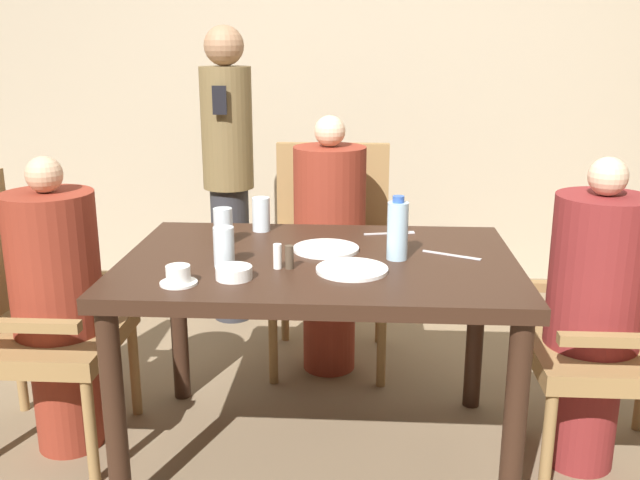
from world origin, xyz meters
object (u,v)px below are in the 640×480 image
at_px(teacup_with_saucer, 178,276).
at_px(glass_tall_mid, 224,247).
at_px(bowl_small, 234,273).
at_px(water_bottle, 398,230).
at_px(chair_far_side, 331,248).
at_px(diner_in_far_chair, 329,243).
at_px(diner_in_left_chair, 58,304).
at_px(plate_main_right, 352,269).
at_px(chair_left_side, 17,310).
at_px(standing_host, 228,168).
at_px(glass_tall_near, 261,214).
at_px(chair_right_side, 637,325).
at_px(plate_main_left, 326,249).
at_px(diner_in_right_chair, 593,313).
at_px(glass_tall_far, 223,226).

relative_size(teacup_with_saucer, glass_tall_mid, 0.87).
relative_size(bowl_small, water_bottle, 0.52).
height_order(chair_far_side, diner_in_far_chair, diner_in_far_chair).
xyz_separation_m(diner_in_left_chair, plate_main_right, (1.06, -0.15, 0.20)).
distance_m(chair_left_side, diner_in_left_chair, 0.16).
bearing_deg(standing_host, glass_tall_near, -72.17).
bearing_deg(glass_tall_mid, teacup_with_saucer, -119.02).
bearing_deg(water_bottle, glass_tall_mid, -168.87).
relative_size(diner_in_left_chair, water_bottle, 5.00).
height_order(diner_in_left_chair, diner_in_far_chair, diner_in_far_chair).
bearing_deg(chair_far_side, glass_tall_near, -115.06).
height_order(chair_right_side, water_bottle, chair_right_side).
bearing_deg(diner_in_left_chair, plate_main_left, 5.21).
relative_size(chair_left_side, chair_far_side, 1.00).
height_order(diner_in_left_chair, standing_host, standing_host).
relative_size(diner_in_far_chair, bowl_small, 10.15).
bearing_deg(teacup_with_saucer, bowl_small, 21.17).
height_order(diner_in_left_chair, diner_in_right_chair, diner_in_right_chair).
xyz_separation_m(chair_left_side, diner_in_right_chair, (2.05, 0.00, 0.04)).
bearing_deg(bowl_small, teacup_with_saucer, -158.83).
bearing_deg(chair_far_side, bowl_small, -102.71).
bearing_deg(chair_right_side, glass_tall_mid, -175.35).
bearing_deg(glass_tall_mid, glass_tall_far, 101.57).
bearing_deg(glass_tall_mid, chair_right_side, 4.65).
bearing_deg(plate_main_left, plate_main_right, -67.39).
relative_size(chair_far_side, glass_tall_mid, 7.59).
relative_size(standing_host, water_bottle, 7.07).
height_order(diner_in_far_chair, chair_right_side, diner_in_far_chair).
distance_m(diner_in_right_chair, plate_main_left, 0.95).
bearing_deg(teacup_with_saucer, chair_right_side, 11.41).
bearing_deg(water_bottle, plate_main_left, 160.16).
relative_size(plate_main_right, teacup_with_saucer, 2.04).
distance_m(water_bottle, glass_tall_mid, 0.59).
relative_size(plate_main_left, water_bottle, 1.07).
xyz_separation_m(bowl_small, glass_tall_far, (-0.11, 0.40, 0.05)).
xyz_separation_m(diner_in_left_chair, glass_tall_mid, (0.64, -0.11, 0.26)).
relative_size(diner_in_left_chair, glass_tall_mid, 8.28).
bearing_deg(chair_far_side, chair_left_side, -141.36).
xyz_separation_m(diner_in_right_chair, plate_main_left, (-0.93, 0.09, 0.19)).
height_order(plate_main_left, plate_main_right, same).
relative_size(plate_main_left, teacup_with_saucer, 2.04).
bearing_deg(teacup_with_saucer, plate_main_left, 42.26).
bearing_deg(water_bottle, bowl_small, -155.06).
xyz_separation_m(chair_left_side, plate_main_left, (1.12, 0.09, 0.23)).
relative_size(standing_host, plate_main_left, 6.62).
relative_size(chair_left_side, plate_main_right, 4.30).
relative_size(diner_in_right_chair, glass_tall_near, 8.40).
relative_size(diner_in_far_chair, plate_main_right, 4.98).
bearing_deg(glass_tall_far, plate_main_right, -31.91).
bearing_deg(plate_main_left, glass_tall_near, 136.36).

